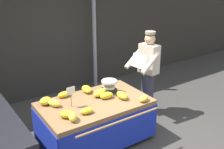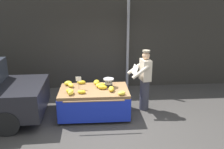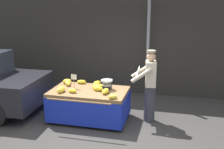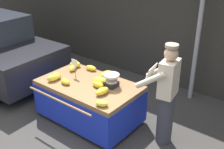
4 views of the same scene
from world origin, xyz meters
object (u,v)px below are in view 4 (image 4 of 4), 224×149
street_pole (199,27)px  weighing_scale (111,80)px  banana_bunch_10 (57,76)px  vendor_person (166,95)px  banana_bunch_3 (102,91)px  banana_bunch_6 (65,82)px  banana_bunch_2 (91,68)px  banana_bunch_7 (106,74)px  price_sign (75,64)px  banana_bunch_0 (73,68)px  banana_cart (89,93)px  banana_bunch_5 (101,80)px  banana_bunch_9 (53,78)px  banana_bunch_4 (102,103)px  banana_bunch_1 (98,84)px  banana_bunch_8 (75,64)px

street_pole → weighing_scale: bearing=-113.0°
banana_bunch_10 → vendor_person: 2.06m
banana_bunch_3 → banana_bunch_6: 0.76m
banana_bunch_2 → banana_bunch_7: banana_bunch_7 is taller
banana_bunch_7 → price_sign: bearing=-143.1°
banana_bunch_0 → banana_cart: bearing=-19.6°
banana_bunch_5 → vendor_person: size_ratio=0.17×
banana_bunch_6 → banana_bunch_10: banana_bunch_10 is taller
banana_bunch_7 → banana_bunch_9: 0.98m
banana_bunch_2 → street_pole: bearing=44.8°
price_sign → banana_bunch_0: bearing=144.5°
price_sign → banana_bunch_3: bearing=-14.1°
weighing_scale → vendor_person: size_ratio=0.16×
banana_bunch_2 → banana_bunch_4: size_ratio=1.15×
banana_bunch_1 → banana_bunch_2: (-0.58, 0.46, -0.01)m
banana_bunch_7 → weighing_scale: bearing=-37.7°
vendor_person → banana_bunch_3: bearing=-155.6°
banana_bunch_8 → vendor_person: vendor_person is taller
vendor_person → banana_bunch_1: bearing=-166.3°
banana_cart → vendor_person: size_ratio=1.06×
banana_cart → price_sign: 0.60m
banana_cart → banana_bunch_4: size_ratio=8.99×
banana_bunch_5 → banana_bunch_9: bearing=-147.9°
banana_bunch_6 → vendor_person: bearing=18.1°
banana_bunch_2 → banana_bunch_3: bearing=-37.1°
street_pole → banana_bunch_7: street_pole is taller
banana_bunch_0 → banana_bunch_4: (1.31, -0.66, -0.01)m
price_sign → banana_bunch_6: (0.09, -0.34, -0.20)m
banana_cart → banana_bunch_4: banana_bunch_4 is taller
banana_bunch_4 → banana_bunch_7: (-0.61, 0.85, 0.01)m
banana_cart → banana_bunch_6: 0.48m
banana_bunch_3 → banana_bunch_9: bearing=-169.9°
banana_bunch_8 → banana_bunch_5: bearing=-14.5°
banana_bunch_8 → banana_bunch_9: size_ratio=1.00×
banana_bunch_1 → banana_bunch_8: (-0.94, 0.38, 0.00)m
street_pole → banana_bunch_2: 2.24m
street_pole → banana_bunch_9: bearing=-127.1°
banana_cart → banana_bunch_7: banana_bunch_7 is taller
weighing_scale → banana_bunch_3: size_ratio=1.04×
banana_bunch_10 → street_pole: bearing=50.9°
banana_bunch_4 → banana_bunch_10: (-1.28, 0.23, 0.00)m
banana_bunch_5 → banana_bunch_6: bearing=-139.7°
vendor_person → banana_bunch_9: bearing=-162.7°
banana_bunch_1 → banana_bunch_8: banana_bunch_8 is taller
banana_bunch_4 → vendor_person: bearing=45.2°
banana_bunch_0 → banana_bunch_10: (0.02, -0.43, -0.00)m
banana_bunch_6 → banana_bunch_5: bearing=40.3°
banana_bunch_1 → banana_bunch_2: size_ratio=1.03×
weighing_scale → banana_bunch_10: bearing=-159.3°
banana_cart → banana_bunch_1: banana_bunch_1 is taller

